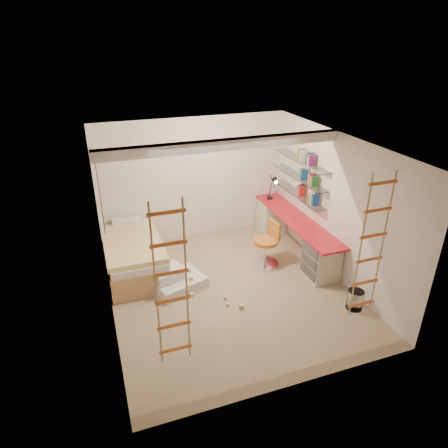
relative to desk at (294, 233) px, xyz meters
name	(u,v)px	position (x,y,z in m)	size (l,w,h in m)	color
floor	(230,290)	(-1.72, -0.86, -0.40)	(4.50, 4.50, 0.00)	tan
ceiling_beam	(224,145)	(-1.72, -0.56, 2.12)	(4.00, 0.18, 0.16)	white
window_frame	(96,192)	(-3.69, 0.64, 1.15)	(0.06, 1.15, 1.35)	white
window_blind	(99,192)	(-3.65, 0.64, 1.15)	(0.02, 1.00, 1.20)	#4C2D1E
rope_ladder_left	(171,287)	(-3.07, -2.61, 1.11)	(0.41, 0.04, 2.13)	#C75E21
rope_ladder_right	(371,248)	(-0.37, -2.61, 1.11)	(0.41, 0.04, 2.13)	#C95322
waste_bin	(355,300)	(0.03, -2.02, -0.24)	(0.26, 0.26, 0.33)	white
desk	(294,233)	(0.00, 0.00, 0.00)	(0.56, 2.80, 0.75)	red
shelves	(299,177)	(0.15, 0.27, 1.10)	(0.25, 1.80, 0.71)	white
bed	(133,254)	(-3.20, 0.36, -0.07)	(1.02, 2.00, 0.69)	#AD7F51
task_lamp	(274,184)	(-0.05, 0.96, 0.73)	(0.14, 0.36, 0.57)	black
swivel_chair	(266,250)	(-0.77, -0.31, -0.07)	(0.59, 0.59, 0.90)	#BC6724
play_platform	(175,280)	(-2.60, -0.47, -0.25)	(1.03, 0.91, 0.39)	silver
toy_blocks	(192,281)	(-2.36, -0.76, -0.15)	(1.14, 1.12, 0.66)	#CCB284
books	(299,173)	(0.15, 0.27, 1.19)	(0.14, 0.64, 0.92)	#194CA5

